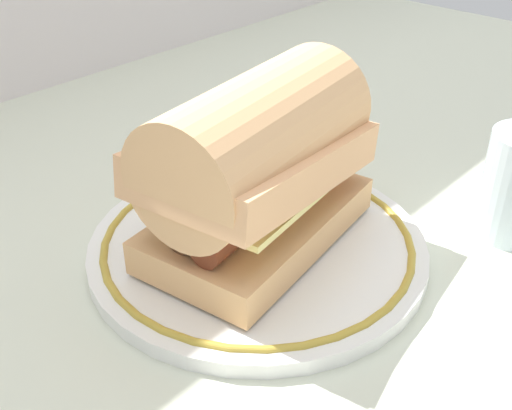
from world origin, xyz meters
TOP-DOWN VIEW (x-y plane):
  - ground_plane at (0.00, 0.00)m, footprint 1.50×1.50m
  - plate at (-0.00, -0.01)m, footprint 0.26×0.26m
  - sausage_sandwich at (-0.00, -0.01)m, footprint 0.19×0.13m

SIDE VIEW (x-z plane):
  - ground_plane at x=0.00m, z-range 0.00..0.00m
  - plate at x=0.00m, z-range 0.00..0.02m
  - sausage_sandwich at x=0.00m, z-range 0.02..0.14m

